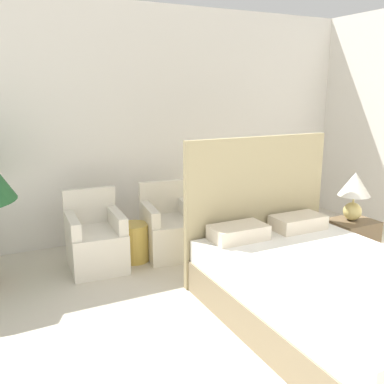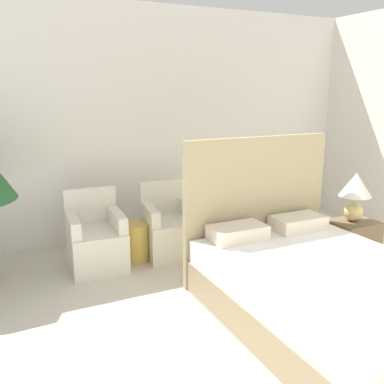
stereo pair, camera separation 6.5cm
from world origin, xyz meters
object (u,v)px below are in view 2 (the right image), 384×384
at_px(armchair_near_window_right, 170,231).
at_px(nightstand, 352,243).
at_px(side_table, 135,242).
at_px(bed, 324,288).
at_px(armchair_near_window_left, 96,243).
at_px(table_lamp, 355,190).

bearing_deg(armchair_near_window_right, nightstand, -26.46).
bearing_deg(side_table, bed, -62.23).
distance_m(bed, armchair_near_window_left, 2.39).
xyz_separation_m(nightstand, table_lamp, (-0.00, 0.02, 0.59)).
relative_size(table_lamp, side_table, 1.24).
height_order(bed, side_table, bed).
bearing_deg(armchair_near_window_left, nightstand, -20.65).
xyz_separation_m(armchair_near_window_left, armchair_near_window_right, (0.86, -0.00, 0.00)).
height_order(nightstand, table_lamp, table_lamp).
height_order(armchair_near_window_right, table_lamp, table_lamp).
height_order(armchair_near_window_left, armchair_near_window_right, same).
bearing_deg(table_lamp, bed, -144.27).
xyz_separation_m(bed, armchair_near_window_left, (-1.43, 1.92, -0.02)).
bearing_deg(nightstand, table_lamp, 95.54).
bearing_deg(nightstand, armchair_near_window_right, 146.19).
xyz_separation_m(table_lamp, side_table, (-2.12, 1.11, -0.62)).
bearing_deg(side_table, nightstand, -27.91).
relative_size(armchair_near_window_right, nightstand, 1.67).
bearing_deg(bed, armchair_near_window_left, 126.80).
bearing_deg(bed, table_lamp, 35.73).
distance_m(armchair_near_window_left, side_table, 0.43).
height_order(armchair_near_window_left, nightstand, armchair_near_window_left).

